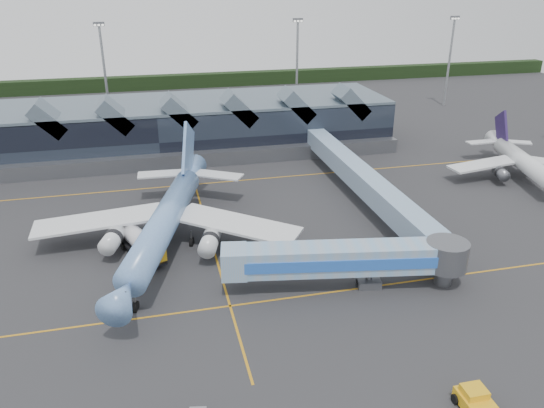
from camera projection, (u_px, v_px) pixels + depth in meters
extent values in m
plane|color=#2D2D30|center=(219.00, 268.00, 62.82)|extent=(260.00, 260.00, 0.00)
cube|color=orange|center=(230.00, 306.00, 55.69)|extent=(120.00, 0.25, 0.01)
cube|color=orange|center=(195.00, 184.00, 87.78)|extent=(120.00, 0.25, 0.01)
cube|color=orange|center=(208.00, 232.00, 71.73)|extent=(0.25, 60.00, 0.01)
cube|color=black|center=(166.00, 82.00, 160.06)|extent=(260.00, 4.00, 4.00)
cube|color=black|center=(157.00, 128.00, 102.73)|extent=(90.00, 20.00, 9.00)
cube|color=slate|center=(155.00, 104.00, 100.85)|extent=(90.00, 20.00, 0.60)
cube|color=slate|center=(161.00, 162.00, 94.21)|extent=(90.00, 2.50, 2.60)
cube|color=slate|center=(49.00, 118.00, 90.73)|extent=(6.43, 6.00, 6.43)
cube|color=slate|center=(116.00, 115.00, 93.08)|extent=(6.43, 6.00, 6.43)
cube|color=slate|center=(179.00, 111.00, 95.43)|extent=(6.43, 6.00, 6.43)
cube|color=slate|center=(239.00, 108.00, 97.78)|extent=(6.43, 6.00, 6.43)
cube|color=slate|center=(296.00, 105.00, 100.14)|extent=(6.43, 6.00, 6.43)
cube|color=slate|center=(351.00, 102.00, 102.49)|extent=(6.43, 6.00, 6.43)
cylinder|color=gray|center=(105.00, 75.00, 119.39)|extent=(0.56, 0.56, 22.00)
cube|color=slate|center=(99.00, 24.00, 114.99)|extent=(2.40, 0.50, 0.90)
cylinder|color=gray|center=(297.00, 68.00, 129.01)|extent=(0.56, 0.56, 22.00)
cube|color=slate|center=(298.00, 20.00, 124.61)|extent=(2.40, 0.50, 0.90)
cylinder|color=gray|center=(449.00, 63.00, 135.78)|extent=(0.56, 0.56, 22.00)
cube|color=slate|center=(455.00, 18.00, 131.38)|extent=(2.40, 0.50, 0.90)
cylinder|color=#6287C6|center=(164.00, 222.00, 65.77)|extent=(11.54, 28.18, 3.50)
cone|color=#6287C6|center=(122.00, 297.00, 50.56)|extent=(4.76, 5.67, 3.50)
cube|color=black|center=(119.00, 294.00, 49.71)|extent=(1.37, 0.71, 0.48)
cone|color=#6287C6|center=(192.00, 172.00, 81.62)|extent=(5.22, 7.22, 3.50)
cube|color=silver|center=(98.00, 220.00, 67.57)|extent=(16.03, 5.61, 1.16)
cube|color=silver|center=(237.00, 224.00, 66.63)|extent=(16.08, 13.41, 1.16)
cylinder|color=silver|center=(113.00, 239.00, 64.83)|extent=(3.48, 5.28, 2.17)
cylinder|color=silver|center=(210.00, 241.00, 64.20)|extent=(3.48, 5.28, 2.17)
cube|color=#6287C6|center=(188.00, 152.00, 78.67)|extent=(2.98, 8.70, 9.65)
cube|color=silver|center=(162.00, 174.00, 80.73)|extent=(7.43, 3.19, 0.23)
cube|color=silver|center=(218.00, 175.00, 80.28)|extent=(7.72, 6.17, 0.23)
cylinder|color=slate|center=(135.00, 302.00, 54.64)|extent=(0.26, 0.26, 2.03)
cylinder|color=slate|center=(146.00, 237.00, 68.15)|extent=(0.26, 0.26, 2.03)
cylinder|color=slate|center=(191.00, 238.00, 67.83)|extent=(0.26, 0.26, 2.03)
cylinder|color=black|center=(136.00, 307.00, 54.90)|extent=(0.77, 1.36, 1.30)
cylinder|color=silver|center=(525.00, 163.00, 88.18)|extent=(7.31, 20.08, 2.85)
cone|color=silver|center=(497.00, 141.00, 99.33)|extent=(3.81, 5.09, 2.85)
cube|color=silver|center=(483.00, 164.00, 89.17)|extent=(12.13, 4.70, 0.95)
cylinder|color=slate|center=(501.00, 173.00, 87.33)|extent=(2.50, 3.73, 1.77)
cube|color=#261747|center=(501.00, 129.00, 97.23)|extent=(1.87, 6.34, 6.95)
cube|color=silver|center=(481.00, 142.00, 98.53)|extent=(5.47, 2.08, 0.24)
cube|color=silver|center=(516.00, 142.00, 98.56)|extent=(5.75, 4.26, 0.24)
cylinder|color=slate|center=(506.00, 174.00, 89.85)|extent=(0.27, 0.27, 1.65)
cylinder|color=slate|center=(535.00, 174.00, 89.87)|extent=(0.27, 0.27, 1.65)
cube|color=#7CA6CF|center=(342.00, 258.00, 57.68)|extent=(21.50, 6.75, 3.08)
cube|color=blue|center=(344.00, 266.00, 56.17)|extent=(20.98, 3.74, 1.28)
cube|color=#7CA6CF|center=(234.00, 262.00, 56.98)|extent=(3.30, 3.82, 3.19)
cylinder|color=slate|center=(369.00, 272.00, 58.59)|extent=(0.74, 0.74, 3.62)
cube|color=slate|center=(368.00, 282.00, 59.13)|extent=(2.88, 2.53, 0.96)
cylinder|color=black|center=(359.00, 283.00, 59.10)|extent=(0.58, 1.02, 0.96)
cylinder|color=black|center=(378.00, 282.00, 59.23)|extent=(0.58, 1.02, 0.96)
cylinder|color=slate|center=(446.00, 255.00, 58.37)|extent=(4.68, 4.68, 3.19)
cylinder|color=slate|center=(444.00, 269.00, 59.10)|extent=(1.91, 1.91, 3.62)
cube|color=black|center=(142.00, 251.00, 65.21)|extent=(5.79, 9.15, 0.50)
cube|color=gold|center=(153.00, 254.00, 62.32)|extent=(3.07, 2.96, 2.19)
cube|color=black|center=(156.00, 253.00, 61.54)|extent=(2.06, 1.02, 0.99)
cylinder|color=silver|center=(137.00, 238.00, 65.54)|extent=(4.42, 6.20, 2.29)
sphere|color=silver|center=(127.00, 229.00, 67.65)|extent=(2.19, 2.19, 2.19)
sphere|color=silver|center=(147.00, 246.00, 63.44)|extent=(2.19, 2.19, 2.19)
cylinder|color=black|center=(143.00, 265.00, 62.44)|extent=(0.72, 1.05, 0.99)
cylinder|color=black|center=(162.00, 259.00, 63.82)|extent=(0.72, 1.05, 0.99)
cylinder|color=black|center=(131.00, 254.00, 64.98)|extent=(0.72, 1.05, 0.99)
cylinder|color=black|center=(150.00, 248.00, 66.36)|extent=(0.72, 1.05, 0.99)
cylinder|color=black|center=(123.00, 246.00, 66.79)|extent=(0.72, 1.05, 0.99)
cylinder|color=black|center=(141.00, 241.00, 68.17)|extent=(0.72, 1.05, 0.99)
cube|color=gold|center=(477.00, 405.00, 41.98)|extent=(2.29, 3.70, 1.02)
cube|color=gold|center=(474.00, 392.00, 42.22)|extent=(1.86, 1.66, 0.71)
cylinder|color=black|center=(455.00, 399.00, 42.96)|extent=(0.32, 0.82, 0.82)
cylinder|color=black|center=(481.00, 394.00, 43.44)|extent=(0.32, 0.82, 0.82)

